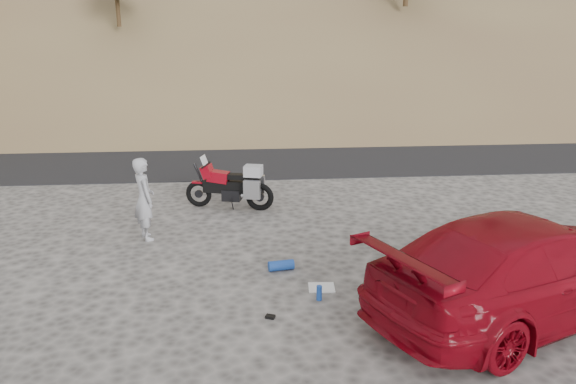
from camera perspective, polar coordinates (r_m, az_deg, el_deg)
The scene contains 10 objects.
ground at distance 10.91m, azimuth -8.48°, elevation -6.70°, with size 140.00×140.00×0.00m, color #454240.
road at distance 19.50m, azimuth -7.01°, elevation 3.83°, with size 120.00×7.00×0.05m, color black.
motorcycle at distance 13.55m, azimuth -5.60°, elevation 0.58°, with size 2.15×0.95×1.31m.
man at distance 12.15m, azimuth -14.11°, elevation -4.57°, with size 0.63×0.41×1.73m, color #999A9F.
red_car at distance 9.63m, azimuth 22.61°, elevation -11.23°, with size 2.18×5.36×1.55m, color maroon.
gear_white_cloth at distance 9.68m, azimuth 3.43°, elevation -9.67°, with size 0.44×0.39×0.01m, color white.
gear_blue_mat at distance 10.28m, azimuth -0.70°, elevation -7.46°, with size 0.18×0.18×0.46m, color #19419A.
gear_bottle at distance 9.24m, azimuth 3.19°, elevation -10.20°, with size 0.09×0.09×0.25m, color #19419A.
gear_funnel at distance 10.23m, azimuth 10.70°, elevation -7.86°, with size 0.16×0.16×0.20m, color #B60E0C.
gear_glove_a at distance 8.76m, azimuth -1.81°, elevation -12.55°, with size 0.14×0.10×0.04m, color black.
Camera 1 is at (0.74, -10.00, 4.30)m, focal length 35.00 mm.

